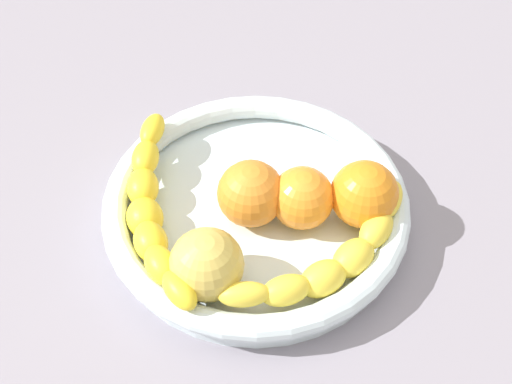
{
  "coord_description": "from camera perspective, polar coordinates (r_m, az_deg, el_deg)",
  "views": [
    {
      "loc": [
        31.13,
        -31.45,
        59.81
      ],
      "look_at": [
        0.0,
        0.0,
        7.72
      ],
      "focal_mm": 48.58,
      "sensor_mm": 36.0,
      "label": 1
    }
  ],
  "objects": [
    {
      "name": "apple_yellow",
      "position": [
        0.63,
        -4.08,
        -5.97
      ],
      "size": [
        6.86,
        6.86,
        6.86
      ],
      "primitive_type": "sphere",
      "color": "#D8BB53",
      "rests_on": "fruit_bowl"
    },
    {
      "name": "fruit_bowl",
      "position": [
        0.7,
        0.0,
        -1.34
      ],
      "size": [
        30.97,
        30.97,
        4.24
      ],
      "color": "silver",
      "rests_on": "kitchen_counter"
    },
    {
      "name": "orange_front",
      "position": [
        0.68,
        -0.38,
        -0.16
      ],
      "size": [
        6.71,
        6.71,
        6.71
      ],
      "primitive_type": "sphere",
      "color": "orange",
      "rests_on": "fruit_bowl"
    },
    {
      "name": "banana_draped_right",
      "position": [
        0.65,
        6.33,
        -5.58
      ],
      "size": [
        8.05,
        22.84,
        3.79
      ],
      "color": "yellow",
      "rests_on": "fruit_bowl"
    },
    {
      "name": "orange_mid_right",
      "position": [
        0.68,
        8.9,
        -0.19
      ],
      "size": [
        6.77,
        6.77,
        6.77
      ],
      "primitive_type": "sphere",
      "color": "orange",
      "rests_on": "fruit_bowl"
    },
    {
      "name": "banana_draped_left",
      "position": [
        0.68,
        -8.62,
        -1.57
      ],
      "size": [
        21.62,
        15.16,
        4.81
      ],
      "color": "yellow",
      "rests_on": "fruit_bowl"
    },
    {
      "name": "kitchen_counter",
      "position": [
        0.73,
        0.0,
        -3.15
      ],
      "size": [
        120.0,
        120.0,
        3.0
      ],
      "primitive_type": "cube",
      "color": "gray",
      "rests_on": "ground"
    },
    {
      "name": "orange_mid_left",
      "position": [
        0.68,
        3.83,
        -0.49
      ],
      "size": [
        6.3,
        6.3,
        6.3
      ],
      "primitive_type": "sphere",
      "color": "orange",
      "rests_on": "fruit_bowl"
    }
  ]
}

